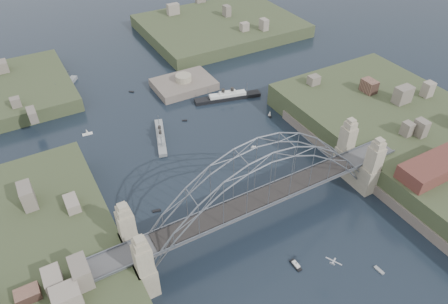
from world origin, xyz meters
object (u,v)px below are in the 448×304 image
Objects in this scene: wharf_shed at (435,167)px; naval_cruiser_far at (65,87)px; bridge at (262,186)px; fort_island at (184,89)px; ocean_liner at (228,97)px; naval_cruiser_near at (161,137)px.

wharf_shed reaches higher than naval_cruiser_far.
bridge is 72.14m from fort_island.
fort_island is (12.00, 70.00, -12.66)m from bridge.
wharf_shed is 72.68m from ocean_liner.
naval_cruiser_near is at bearing -67.42° from naval_cruiser_far.
fort_island is 18.44m from ocean_liner.
bridge is at bearing -79.55° from naval_cruiser_near.
naval_cruiser_far is at bearing 143.91° from ocean_liner.
naval_cruiser_far is (-19.45, 46.77, 0.02)m from naval_cruiser_near.
naval_cruiser_far reaches higher than naval_cruiser_near.
naval_cruiser_near is 1.26× the size of naval_cruiser_far.
wharf_shed is at bearing -69.15° from fort_island.
naval_cruiser_far is at bearing 151.84° from fort_island.
naval_cruiser_far is (-71.65, 105.23, -9.10)m from wharf_shed.
naval_cruiser_near is at bearing -128.33° from fort_island.
bridge is at bearing 162.35° from wharf_shed.
bridge reaches higher than ocean_liner.
ocean_liner is (30.54, 10.33, 0.05)m from naval_cruiser_near.
bridge is at bearing -73.14° from naval_cruiser_far.
fort_island is at bearing 51.67° from naval_cruiser_near.
ocean_liner reaches higher than naval_cruiser_far.
fort_island is 1.18× the size of naval_cruiser_near.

